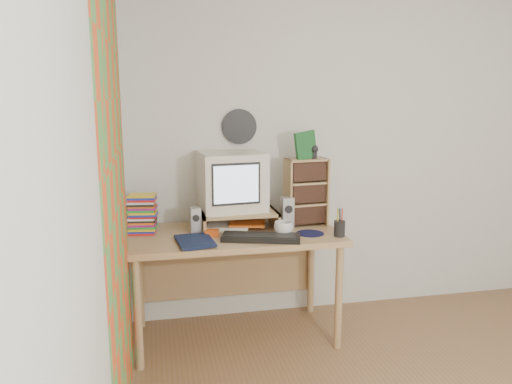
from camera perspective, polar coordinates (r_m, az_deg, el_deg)
name	(u,v)px	position (r m, az deg, el deg)	size (l,w,h in m)	color
back_wall	(359,149)	(3.89, 11.72, 4.88)	(3.50, 3.50, 0.00)	silver
left_wall	(96,212)	(1.85, -17.85, -2.24)	(3.50, 3.50, 0.00)	silver
curtain	(117,209)	(2.34, -15.56, -1.90)	(2.20, 2.20, 0.00)	#CF451D
wall_disc	(239,127)	(3.59, -1.92, 7.48)	(0.25, 0.25, 0.02)	black
desk	(233,249)	(3.44, -2.65, -6.52)	(1.40, 0.70, 0.75)	tan
monitor_riser	(239,215)	(3.42, -1.96, -2.64)	(0.52, 0.30, 0.12)	tan
crt_monitor	(232,182)	(3.42, -2.73, 1.19)	(0.42, 0.42, 0.40)	silver
speaker_left	(196,221)	(3.31, -6.91, -3.28)	(0.07, 0.07, 0.18)	#AFAFB4
speaker_right	(287,212)	(3.44, 3.56, -2.35)	(0.08, 0.08, 0.21)	#AFAFB4
keyboard	(261,237)	(3.17, 0.58, -5.22)	(0.49, 0.16, 0.03)	black
dvd_stack	(143,215)	(3.38, -12.84, -2.57)	(0.18, 0.12, 0.25)	brown
cd_rack	(306,192)	(3.51, 5.73, 0.01)	(0.28, 0.15, 0.47)	tan
mug	(283,229)	(3.25, 3.15, -4.24)	(0.12, 0.12, 0.10)	silver
diary	(177,241)	(3.11, -8.97, -5.51)	(0.27, 0.20, 0.05)	#101A3A
mousepad	(310,233)	(3.33, 6.19, -4.73)	(0.19, 0.19, 0.00)	black
pen_cup	(340,225)	(3.28, 9.53, -3.79)	(0.07, 0.07, 0.14)	black
papers	(235,226)	(3.45, -2.37, -3.85)	(0.28, 0.20, 0.04)	white
red_box	(212,233)	(3.26, -5.06, -4.68)	(0.09, 0.05, 0.04)	#D34E16
game_box	(305,145)	(3.44, 5.67, 5.33)	(0.15, 0.03, 0.19)	#195827
webcam	(314,152)	(3.47, 6.67, 4.57)	(0.06, 0.06, 0.09)	black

